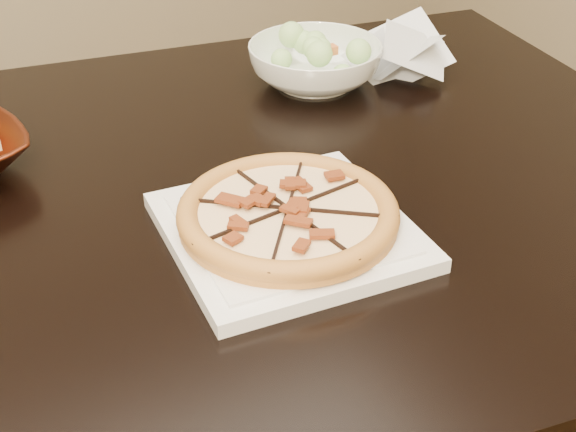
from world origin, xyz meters
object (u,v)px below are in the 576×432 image
plate (288,230)px  salad_bowl (315,64)px  pizza (288,213)px  dining_table (152,256)px

plate → salad_bowl: (0.25, 0.37, 0.02)m
plate → pizza: pizza is taller
salad_bowl → pizza: bearing=-123.6°
dining_table → pizza: (0.12, -0.16, 0.12)m
plate → pizza: size_ratio=1.12×
dining_table → plate: bearing=-53.7°
salad_bowl → dining_table: bearing=-150.1°
dining_table → pizza: bearing=-53.7°
plate → dining_table: bearing=126.3°
pizza → plate: bearing=-5.2°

